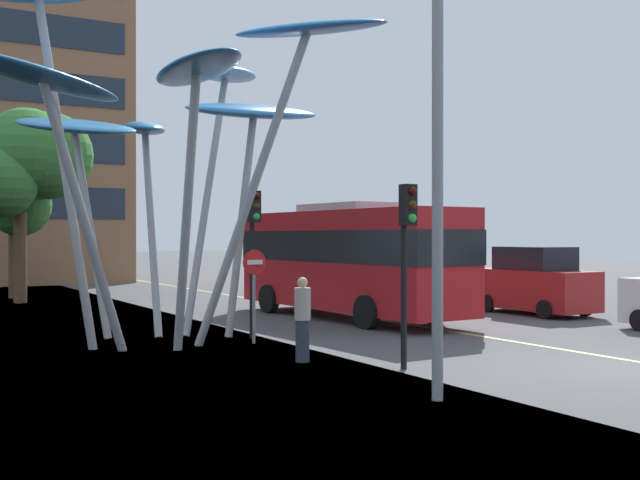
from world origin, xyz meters
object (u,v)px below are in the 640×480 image
Objects in this scene: no_entry_sign at (254,281)px; leaf_sculpture at (158,100)px; traffic_light_kerb_far at (254,232)px; street_lamp at (458,87)px; traffic_light_kerb_near at (407,235)px; car_side_street at (423,277)px; red_bus at (348,256)px; pedestrian at (302,319)px; car_parked_far at (535,283)px.

leaf_sculpture is at bearing 138.85° from no_entry_sign.
street_lamp is (-0.26, -8.30, 2.29)m from traffic_light_kerb_far.
traffic_light_kerb_near is 0.88× the size of car_side_street.
car_side_street is at bearing 34.11° from red_bus.
red_bus is 8.27m from leaf_sculpture.
pedestrian is (-11.44, -10.93, -0.09)m from car_side_street.
car_side_street is (10.15, 12.80, -1.65)m from traffic_light_kerb_near.
leaf_sculpture is 2.55× the size of car_parked_far.
car_side_street is at bearing 54.37° from street_lamp.
street_lamp reaches higher than pedestrian.
traffic_light_kerb_near reaches higher than car_side_street.
traffic_light_kerb_near is 2.06× the size of pedestrian.
leaf_sculpture is 15.26m from car_side_street.
street_lamp is at bearing -77.77° from leaf_sculpture.
leaf_sculpture is 6.23× the size of pedestrian.
traffic_light_kerb_near is at bearing 71.40° from street_lamp.
red_bus is at bearing 17.18° from leaf_sculpture.
street_lamp is at bearing -91.80° from traffic_light_kerb_far.
pedestrian is at bearing -128.20° from red_bus.
pedestrian is (-11.52, -4.93, -0.17)m from car_parked_far.
car_parked_far is 2.45× the size of pedestrian.
street_lamp is at bearing -89.18° from no_entry_sign.
car_side_street is at bearing 25.71° from leaf_sculpture.
red_bus is at bearing 66.33° from street_lamp.
pedestrian is (1.54, -4.68, -5.11)m from leaf_sculpture.
street_lamp is (-0.86, -2.56, 2.39)m from traffic_light_kerb_near.
leaf_sculpture reaches higher than street_lamp.
street_lamp reaches higher than no_entry_sign.
car_side_street is 15.82m from pedestrian.
car_side_street is 1.80× the size of no_entry_sign.
street_lamp is (-11.09, -9.35, 3.96)m from car_parked_far.
car_parked_far is 11.36m from no_entry_sign.
traffic_light_kerb_near is (2.83, -6.55, -3.38)m from leaf_sculpture.
street_lamp is at bearing -125.63° from car_side_street.
leaf_sculpture reaches higher than no_entry_sign.
pedestrian is at bearing -100.16° from traffic_light_kerb_far.
traffic_light_kerb_near is 2.86m from pedestrian.
street_lamp reaches higher than car_parked_far.
red_bus reaches higher than no_entry_sign.
car_parked_far is (10.83, 1.06, -1.67)m from traffic_light_kerb_far.
leaf_sculpture is 2.67× the size of car_side_street.
no_entry_sign is at bearing -114.19° from traffic_light_kerb_far.
leaf_sculpture reaches higher than traffic_light_kerb_far.
traffic_light_kerb_near is 0.46× the size of street_lamp.
traffic_light_kerb_near reaches higher than pedestrian.
traffic_light_kerb_near is 0.96× the size of traffic_light_kerb_far.
leaf_sculpture is 4.05m from traffic_light_kerb_far.
red_bus is 6.51m from car_parked_far.
leaf_sculpture is 13.97m from car_parked_far.
street_lamp is (-11.01, -15.36, 4.04)m from car_side_street.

